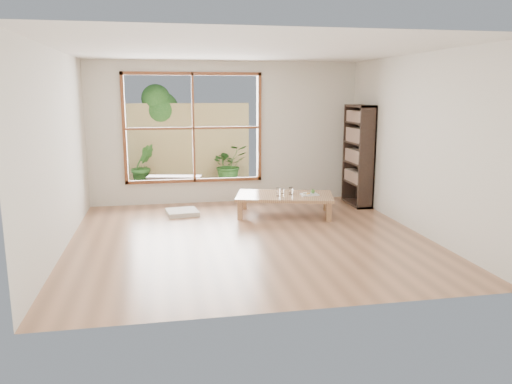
# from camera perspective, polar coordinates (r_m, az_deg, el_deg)

# --- Properties ---
(ground) EXTENTS (5.00, 5.00, 0.00)m
(ground) POSITION_cam_1_polar(r_m,az_deg,el_deg) (7.19, -0.81, -5.19)
(ground) COLOR #AD7956
(ground) RESTS_ON ground
(low_table) EXTENTS (1.78, 1.28, 0.35)m
(low_table) POSITION_cam_1_polar(r_m,az_deg,el_deg) (8.42, 3.29, -0.58)
(low_table) COLOR tan
(low_table) RESTS_ON ground
(floor_cushion) EXTENTS (0.58, 0.58, 0.07)m
(floor_cushion) POSITION_cam_1_polar(r_m,az_deg,el_deg) (8.59, -8.44, -2.30)
(floor_cushion) COLOR beige
(floor_cushion) RESTS_ON ground
(bookshelf) EXTENTS (0.29, 0.82, 1.82)m
(bookshelf) POSITION_cam_1_polar(r_m,az_deg,el_deg) (9.29, 11.62, 4.11)
(bookshelf) COLOR #32231C
(bookshelf) RESTS_ON ground
(glass_tall) EXTENTS (0.07, 0.07, 0.13)m
(glass_tall) POSITION_cam_1_polar(r_m,az_deg,el_deg) (8.29, 2.56, 0.01)
(glass_tall) COLOR silver
(glass_tall) RESTS_ON low_table
(glass_mid) EXTENTS (0.07, 0.07, 0.11)m
(glass_mid) POSITION_cam_1_polar(r_m,az_deg,el_deg) (8.44, 3.99, 0.09)
(glass_mid) COLOR silver
(glass_mid) RESTS_ON low_table
(glass_short) EXTENTS (0.07, 0.07, 0.10)m
(glass_short) POSITION_cam_1_polar(r_m,az_deg,el_deg) (8.58, 4.01, 0.25)
(glass_short) COLOR silver
(glass_short) RESTS_ON low_table
(glass_small) EXTENTS (0.06, 0.06, 0.08)m
(glass_small) POSITION_cam_1_polar(r_m,az_deg,el_deg) (8.51, 3.03, 0.09)
(glass_small) COLOR silver
(glass_small) RESTS_ON low_table
(food_tray) EXTENTS (0.29, 0.21, 0.09)m
(food_tray) POSITION_cam_1_polar(r_m,az_deg,el_deg) (8.43, 6.20, -0.19)
(food_tray) COLOR white
(food_tray) RESTS_ON low_table
(deck) EXTENTS (2.80, 2.00, 0.05)m
(deck) POSITION_cam_1_polar(r_m,az_deg,el_deg) (10.57, -7.39, 0.10)
(deck) COLOR #3E342D
(deck) RESTS_ON ground
(garden_bench) EXTENTS (1.13, 0.53, 0.34)m
(garden_bench) POSITION_cam_1_polar(r_m,az_deg,el_deg) (10.29, -9.32, 1.49)
(garden_bench) COLOR #32231C
(garden_bench) RESTS_ON deck
(bamboo_fence) EXTENTS (2.80, 0.06, 1.80)m
(bamboo_fence) POSITION_cam_1_polar(r_m,az_deg,el_deg) (11.42, -7.82, 5.50)
(bamboo_fence) COLOR tan
(bamboo_fence) RESTS_ON ground
(shrub_right) EXTENTS (0.95, 0.87, 0.87)m
(shrub_right) POSITION_cam_1_polar(r_m,az_deg,el_deg) (11.18, -3.10, 3.20)
(shrub_right) COLOR #356324
(shrub_right) RESTS_ON deck
(shrub_left) EXTENTS (0.63, 0.57, 0.93)m
(shrub_left) POSITION_cam_1_polar(r_m,az_deg,el_deg) (10.99, -12.80, 2.94)
(shrub_left) COLOR #356324
(shrub_left) RESTS_ON deck
(garden_tree) EXTENTS (1.04, 0.85, 2.22)m
(garden_tree) POSITION_cam_1_polar(r_m,az_deg,el_deg) (11.66, -11.36, 9.08)
(garden_tree) COLOR #4C3D2D
(garden_tree) RESTS_ON ground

